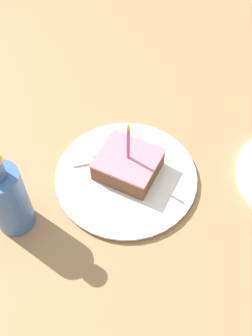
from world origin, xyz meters
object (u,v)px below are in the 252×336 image
plate (126,176)px  cake_slice (128,164)px  bottle (7,198)px  fork (107,157)px

plate → cake_slice: size_ratio=2.04×
cake_slice → bottle: (0.18, -0.14, 0.04)m
fork → bottle: 0.22m
fork → bottle: bottle is taller
bottle → cake_slice: bearing=143.2°
plate → fork: fork is taller
cake_slice → bottle: bearing=-36.8°
fork → bottle: bearing=-23.4°
cake_slice → fork: (-0.01, -0.05, -0.02)m
plate → bottle: (0.17, -0.14, 0.07)m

